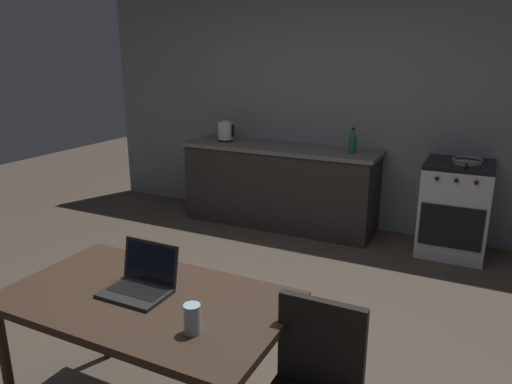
{
  "coord_description": "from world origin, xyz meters",
  "views": [
    {
      "loc": [
        1.53,
        -2.43,
        1.87
      ],
      "look_at": [
        0.03,
        0.61,
        0.87
      ],
      "focal_mm": 33.53,
      "sensor_mm": 36.0,
      "label": 1
    }
  ],
  "objects_px": {
    "stove_oven": "(455,208)",
    "bottle": "(353,142)",
    "dining_table": "(147,310)",
    "drinking_glass": "(192,319)",
    "frying_pan": "(467,161)",
    "electric_kettle": "(225,132)",
    "laptop": "(140,283)"
  },
  "relations": [
    {
      "from": "stove_oven",
      "to": "electric_kettle",
      "type": "xyz_separation_m",
      "value": [
        -2.5,
        0.0,
        0.56
      ]
    },
    {
      "from": "laptop",
      "to": "frying_pan",
      "type": "distance_m",
      "value": 3.29
    },
    {
      "from": "frying_pan",
      "to": "dining_table",
      "type": "bearing_deg",
      "value": -111.81
    },
    {
      "from": "dining_table",
      "to": "drinking_glass",
      "type": "bearing_deg",
      "value": -22.91
    },
    {
      "from": "stove_oven",
      "to": "laptop",
      "type": "relative_size",
      "value": 2.79
    },
    {
      "from": "stove_oven",
      "to": "drinking_glass",
      "type": "height_order",
      "value": "stove_oven"
    },
    {
      "from": "bottle",
      "to": "drinking_glass",
      "type": "xyz_separation_m",
      "value": [
        0.21,
        -3.2,
        -0.21
      ]
    },
    {
      "from": "dining_table",
      "to": "frying_pan",
      "type": "height_order",
      "value": "frying_pan"
    },
    {
      "from": "frying_pan",
      "to": "drinking_glass",
      "type": "height_order",
      "value": "frying_pan"
    },
    {
      "from": "dining_table",
      "to": "drinking_glass",
      "type": "relative_size",
      "value": 10.74
    },
    {
      "from": "stove_oven",
      "to": "laptop",
      "type": "bearing_deg",
      "value": -111.82
    },
    {
      "from": "dining_table",
      "to": "bottle",
      "type": "relative_size",
      "value": 5.33
    },
    {
      "from": "bottle",
      "to": "drinking_glass",
      "type": "distance_m",
      "value": 3.21
    },
    {
      "from": "electric_kettle",
      "to": "frying_pan",
      "type": "distance_m",
      "value": 2.56
    },
    {
      "from": "electric_kettle",
      "to": "bottle",
      "type": "relative_size",
      "value": 0.89
    },
    {
      "from": "electric_kettle",
      "to": "dining_table",
      "type": "bearing_deg",
      "value": -66.72
    },
    {
      "from": "bottle",
      "to": "electric_kettle",
      "type": "bearing_deg",
      "value": 178.08
    },
    {
      "from": "drinking_glass",
      "to": "stove_oven",
      "type": "bearing_deg",
      "value": 76.22
    },
    {
      "from": "stove_oven",
      "to": "laptop",
      "type": "xyz_separation_m",
      "value": [
        -1.22,
        -3.06,
        0.34
      ]
    },
    {
      "from": "dining_table",
      "to": "electric_kettle",
      "type": "distance_m",
      "value": 3.38
    },
    {
      "from": "stove_oven",
      "to": "frying_pan",
      "type": "bearing_deg",
      "value": -23.91
    },
    {
      "from": "stove_oven",
      "to": "frying_pan",
      "type": "distance_m",
      "value": 0.48
    },
    {
      "from": "electric_kettle",
      "to": "drinking_glass",
      "type": "xyz_separation_m",
      "value": [
        1.7,
        -3.25,
        -0.19
      ]
    },
    {
      "from": "dining_table",
      "to": "frying_pan",
      "type": "bearing_deg",
      "value": 68.19
    },
    {
      "from": "dining_table",
      "to": "bottle",
      "type": "xyz_separation_m",
      "value": [
        0.16,
        3.04,
        0.34
      ]
    },
    {
      "from": "dining_table",
      "to": "frying_pan",
      "type": "relative_size",
      "value": 3.17
    },
    {
      "from": "stove_oven",
      "to": "bottle",
      "type": "distance_m",
      "value": 1.16
    },
    {
      "from": "electric_kettle",
      "to": "frying_pan",
      "type": "xyz_separation_m",
      "value": [
        2.55,
        -0.03,
        -0.08
      ]
    },
    {
      "from": "electric_kettle",
      "to": "drinking_glass",
      "type": "distance_m",
      "value": 3.67
    },
    {
      "from": "drinking_glass",
      "to": "electric_kettle",
      "type": "bearing_deg",
      "value": 117.65
    },
    {
      "from": "laptop",
      "to": "bottle",
      "type": "bearing_deg",
      "value": 77.94
    },
    {
      "from": "drinking_glass",
      "to": "frying_pan",
      "type": "bearing_deg",
      "value": 75.15
    }
  ]
}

